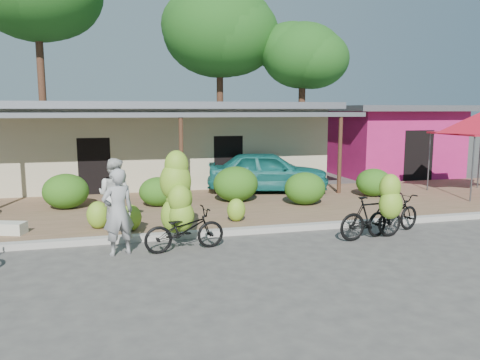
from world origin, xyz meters
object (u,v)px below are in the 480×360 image
object	(u,v)px
bike_far_right	(393,214)
tree_near_right	(299,54)
tree_center_right	(216,30)
sack_near	(112,219)
bike_right	(376,213)
teal_van	(268,171)
bike_center	(180,210)
vendor	(118,212)
red_canopy	(479,123)
sack_far	(9,228)
bystander	(115,195)

from	to	relation	value
bike_far_right	tree_near_right	bearing A→B (deg)	-31.11
tree_center_right	sack_near	xyz separation A→B (m)	(-5.49, -13.26, -7.05)
bike_right	tree_center_right	bearing A→B (deg)	-5.21
tree_center_right	teal_van	world-z (taller)	tree_center_right
bike_center	vendor	distance (m)	1.36
red_canopy	sack_near	xyz separation A→B (m)	(-12.33, -1.38, -2.34)
red_canopy	sack_far	xyz separation A→B (m)	(-14.71, -1.76, -2.35)
sack_near	bystander	bearing A→B (deg)	-82.50
vendor	teal_van	bearing A→B (deg)	-149.92
tree_center_right	bike_right	distance (m)	17.31
tree_center_right	tree_near_right	bearing A→B (deg)	-26.57
tree_center_right	bike_far_right	size ratio (longest dim) A/B	4.95
sack_far	vendor	xyz separation A→B (m)	(2.56, -1.93, 0.67)
sack_near	bystander	xyz separation A→B (m)	(0.10, -0.75, 0.75)
tree_near_right	sack_near	xyz separation A→B (m)	(-9.49, -11.26, -5.68)
bystander	sack_far	bearing A→B (deg)	22.14
sack_near	sack_far	world-z (taller)	sack_near
bike_center	bystander	bearing A→B (deg)	37.42
tree_near_right	tree_center_right	bearing A→B (deg)	153.43
sack_near	vendor	size ratio (longest dim) A/B	0.46
bike_right	vendor	size ratio (longest dim) A/B	0.97
sack_far	bystander	distance (m)	2.62
red_canopy	bike_right	world-z (taller)	red_canopy
tree_center_right	bike_center	distance (m)	17.13
tree_near_right	teal_van	distance (m)	10.03
red_canopy	bike_right	distance (m)	7.76
bike_right	bike_far_right	distance (m)	0.95
tree_center_right	bike_far_right	world-z (taller)	tree_center_right
tree_near_right	sack_near	bearing A→B (deg)	-130.13
bystander	vendor	bearing A→B (deg)	123.67
vendor	bystander	xyz separation A→B (m)	(-0.08, 1.56, 0.09)
bike_right	sack_far	xyz separation A→B (m)	(-8.41, 2.33, -0.41)
tree_near_right	bike_right	distance (m)	15.33
sack_near	bystander	distance (m)	1.07
tree_near_right	red_canopy	xyz separation A→B (m)	(2.84, -9.88, -3.34)
tree_center_right	sack_near	size ratio (longest dim) A/B	11.37
tree_center_right	sack_far	world-z (taller)	tree_center_right
teal_van	vendor	bearing A→B (deg)	151.83
red_canopy	bike_center	bearing A→B (deg)	-162.14
bike_right	sack_near	distance (m)	6.62
red_canopy	bike_right	size ratio (longest dim) A/B	1.94
tree_near_right	bike_right	bearing A→B (deg)	-103.93
tree_center_right	red_canopy	bearing A→B (deg)	-60.07
tree_near_right	teal_van	bearing A→B (deg)	-118.21
tree_center_right	red_canopy	distance (m)	14.50
vendor	bystander	world-z (taller)	bystander
tree_center_right	bike_far_right	xyz separation A→B (m)	(1.32, -15.47, -6.84)
bike_right	bystander	distance (m)	6.25
bike_right	sack_far	distance (m)	8.73
tree_center_right	vendor	distance (m)	17.65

